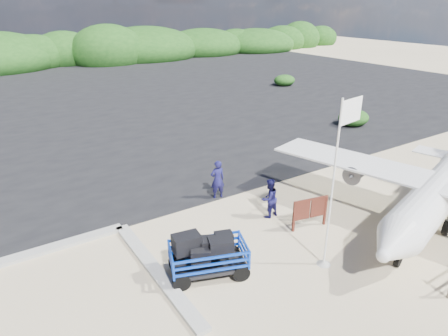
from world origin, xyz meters
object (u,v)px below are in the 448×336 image
(crew_a, at_px, (217,180))
(aircraft_large, at_px, (212,103))
(flagpole, at_px, (323,264))
(crew_b, at_px, (269,198))
(signboard, at_px, (308,228))
(baggage_cart, at_px, (209,274))

(crew_a, xyz_separation_m, aircraft_large, (10.16, 17.18, -0.98))
(flagpole, height_order, aircraft_large, flagpole)
(flagpole, xyz_separation_m, crew_b, (0.53, 3.90, 0.91))
(flagpole, relative_size, signboard, 3.56)
(flagpole, distance_m, crew_b, 4.04)
(baggage_cart, relative_size, crew_b, 1.59)
(flagpole, relative_size, crew_b, 3.42)
(aircraft_large, bearing_deg, signboard, 53.05)
(crew_b, bearing_deg, crew_a, -76.07)
(crew_a, bearing_deg, aircraft_large, -111.60)
(signboard, xyz_separation_m, aircraft_large, (8.40, 21.70, 0.00))
(baggage_cart, distance_m, signboard, 5.25)
(flagpole, height_order, signboard, flagpole)
(baggage_cart, bearing_deg, crew_a, 73.95)
(flagpole, height_order, crew_a, flagpole)
(baggage_cart, relative_size, aircraft_large, 0.20)
(aircraft_large, bearing_deg, flagpole, 51.99)
(crew_a, height_order, crew_b, crew_a)
(signboard, distance_m, aircraft_large, 23.27)
(crew_b, relative_size, aircraft_large, 0.13)
(crew_b, bearing_deg, baggage_cart, 20.78)
(crew_a, xyz_separation_m, crew_b, (0.94, -2.81, -0.07))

